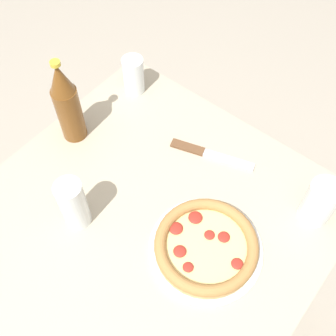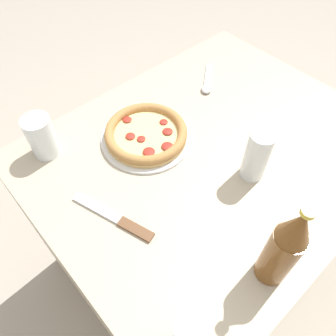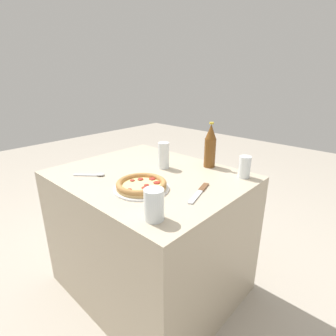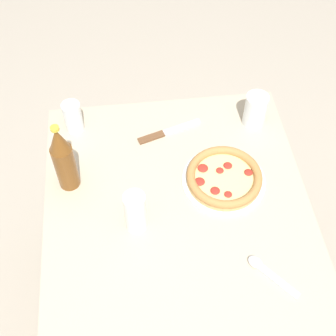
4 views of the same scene
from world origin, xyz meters
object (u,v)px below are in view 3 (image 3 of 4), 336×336
at_px(pizza_salami, 141,185).
at_px(glass_orange_juice, 244,168).
at_px(glass_cola, 164,157).
at_px(beer_bottle, 210,146).
at_px(knife, 200,192).
at_px(spoon, 95,175).
at_px(glass_red_wine, 154,206).

relative_size(pizza_salami, glass_orange_juice, 2.30).
relative_size(glass_orange_juice, glass_cola, 0.77).
relative_size(glass_cola, beer_bottle, 0.58).
bearing_deg(knife, pizza_salami, -145.42).
xyz_separation_m(glass_orange_juice, spoon, (-0.59, -0.52, -0.04)).
relative_size(beer_bottle, knife, 1.15).
height_order(glass_orange_juice, glass_cola, glass_cola).
bearing_deg(glass_cola, pizza_salami, -65.88).
bearing_deg(beer_bottle, glass_cola, -132.38).
bearing_deg(beer_bottle, glass_orange_juice, -4.18).
xyz_separation_m(knife, spoon, (-0.53, -0.21, 0.00)).
relative_size(glass_orange_juice, spoon, 0.79).
distance_m(beer_bottle, spoon, 0.65).
bearing_deg(glass_red_wine, glass_orange_juice, 86.00).
relative_size(glass_red_wine, knife, 0.54).
distance_m(pizza_salami, glass_orange_juice, 0.54).
height_order(glass_cola, spoon, glass_cola).
xyz_separation_m(glass_orange_juice, knife, (-0.06, -0.31, -0.05)).
bearing_deg(glass_orange_juice, beer_bottle, 175.82).
relative_size(pizza_salami, glass_red_wine, 2.16).
bearing_deg(spoon, pizza_salami, 10.05).
bearing_deg(glass_red_wine, spoon, 170.28).
height_order(pizza_salami, beer_bottle, beer_bottle).
relative_size(pizza_salami, beer_bottle, 1.02).
bearing_deg(beer_bottle, knife, -62.28).
height_order(glass_orange_juice, spoon, glass_orange_juice).
xyz_separation_m(glass_cola, beer_bottle, (0.18, 0.20, 0.06)).
height_order(glass_orange_juice, knife, glass_orange_juice).
bearing_deg(knife, glass_red_wine, -87.41).
bearing_deg(spoon, glass_cola, 61.56).
distance_m(glass_red_wine, glass_orange_juice, 0.61).
height_order(glass_cola, beer_bottle, beer_bottle).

